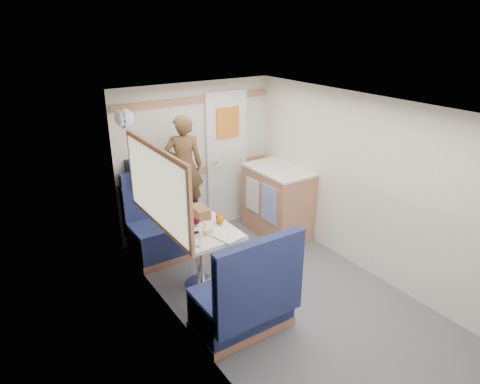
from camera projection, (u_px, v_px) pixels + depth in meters
floor at (307, 313)px, 4.25m from camera, size 4.50×4.50×0.00m
ceiling at (321, 113)px, 3.50m from camera, size 4.50×4.50×0.00m
wall_back at (197, 159)px, 5.62m from camera, size 2.20×0.02×2.00m
wall_left at (207, 258)px, 3.32m from camera, size 0.02×4.50×2.00m
wall_right at (392, 197)px, 4.44m from camera, size 0.02×4.50×2.00m
oak_trim_low at (198, 171)px, 5.66m from camera, size 2.15×0.02×0.08m
oak_trim_high at (195, 100)px, 5.31m from camera, size 2.15×0.02×0.08m
side_window at (156, 188)px, 4.01m from camera, size 0.04×1.30×0.72m
rear_door at (227, 156)px, 5.83m from camera, size 0.62×0.12×1.86m
dinette_table at (199, 240)px, 4.48m from camera, size 0.62×0.92×0.72m
bench_far at (167, 231)px, 5.25m from camera, size 0.90×0.59×1.05m
bench_near at (245, 303)px, 3.91m from camera, size 0.90×0.59×1.05m
ledge at (155, 180)px, 5.23m from camera, size 0.90×0.14×0.04m
dome_light at (124, 118)px, 4.49m from camera, size 0.20×0.20×0.20m
galley_counter at (277, 201)px, 5.69m from camera, size 0.57×0.92×0.92m
person at (184, 166)px, 5.11m from camera, size 0.54×0.44×1.26m
duffel_bag at (151, 169)px, 5.15m from camera, size 0.57×0.30×0.27m
tray at (226, 235)px, 4.24m from camera, size 0.30×0.36×0.02m
orange_fruit at (220, 220)px, 4.45m from camera, size 0.08×0.08×0.08m
cheese_block at (208, 231)px, 4.26m from camera, size 0.10×0.06×0.03m
wine_glass at (196, 222)px, 4.25m from camera, size 0.08×0.08×0.17m
tumbler_left at (197, 241)px, 4.03m from camera, size 0.07×0.07×0.11m
tumbler_mid at (177, 211)px, 4.66m from camera, size 0.06×0.06×0.10m
beer_glass at (219, 218)px, 4.50m from camera, size 0.06×0.06×0.09m
pepper_grinder at (196, 222)px, 4.41m from camera, size 0.04×0.04×0.09m
salt_grinder at (205, 225)px, 4.37m from camera, size 0.03×0.03×0.08m
bread_loaf at (200, 212)px, 4.64m from camera, size 0.16×0.27×0.11m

